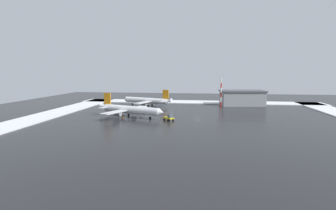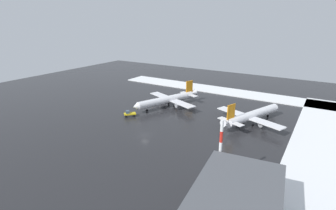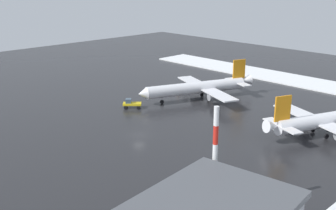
{
  "view_description": "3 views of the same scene",
  "coord_description": "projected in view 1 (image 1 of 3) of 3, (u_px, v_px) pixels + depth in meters",
  "views": [
    {
      "loc": [
        -3.08,
        118.33,
        19.76
      ],
      "look_at": [
        12.33,
        7.35,
        5.37
      ],
      "focal_mm": 28.0,
      "sensor_mm": 36.0,
      "label": 1
    },
    {
      "loc": [
        -63.91,
        -49.02,
        37.08
      ],
      "look_at": [
        17.4,
        1.6,
        5.41
      ],
      "focal_mm": 28.0,
      "sensor_mm": 36.0,
      "label": 2
    },
    {
      "loc": [
        -53.57,
        -64.27,
        32.46
      ],
      "look_at": [
        13.77,
        5.22,
        2.51
      ],
      "focal_mm": 45.0,
      "sensor_mm": 36.0,
      "label": 3
    }
  ],
  "objects": [
    {
      "name": "cargo_hangar",
      "position": [
        242.0,
        98.0,
        153.41
      ],
      "size": [
        26.65,
        17.95,
        8.8
      ],
      "rotation": [
        0.0,
        0.0,
        0.12
      ],
      "color": "gray",
      "rests_on": "ground_plane"
    },
    {
      "name": "antenna_mast",
      "position": [
        221.0,
        93.0,
        146.92
      ],
      "size": [
        0.7,
        0.7,
        16.02
      ],
      "color": "red",
      "rests_on": "ground_plane"
    },
    {
      "name": "airplane_parked_portside",
      "position": [
        147.0,
        100.0,
        149.85
      ],
      "size": [
        31.7,
        26.82,
        9.8
      ],
      "rotation": [
        0.0,
        0.0,
        5.91
      ],
      "color": "white",
      "rests_on": "ground_plane"
    },
    {
      "name": "airplane_parked_starboard",
      "position": [
        129.0,
        109.0,
        113.84
      ],
      "size": [
        32.45,
        27.46,
        10.05
      ],
      "rotation": [
        0.0,
        0.0,
        2.77
      ],
      "color": "white",
      "rests_on": "ground_plane"
    },
    {
      "name": "ground_plane",
      "position": [
        197.0,
        115.0,
        119.18
      ],
      "size": [
        240.0,
        240.0,
        0.0
      ],
      "primitive_type": "plane",
      "color": "#232326"
    },
    {
      "name": "snow_bank_right",
      "position": [
        60.0,
        112.0,
        128.29
      ],
      "size": [
        14.0,
        116.0,
        0.41
      ],
      "primitive_type": "cube",
      "color": "white",
      "rests_on": "ground_plane"
    },
    {
      "name": "snow_bank_far",
      "position": [
        199.0,
        102.0,
        168.28
      ],
      "size": [
        152.0,
        16.0,
        0.41
      ],
      "primitive_type": "cube",
      "color": "white",
      "rests_on": "ground_plane"
    },
    {
      "name": "ground_crew_by_nose_gear",
      "position": [
        129.0,
        113.0,
        118.02
      ],
      "size": [
        0.36,
        0.36,
        1.71
      ],
      "rotation": [
        0.0,
        0.0,
        0.01
      ],
      "color": "black",
      "rests_on": "ground_plane"
    },
    {
      "name": "pushback_tug",
      "position": [
        169.0,
        118.0,
        105.18
      ],
      "size": [
        4.85,
        4.77,
        2.5
      ],
      "rotation": [
        0.0,
        0.0,
        2.38
      ],
      "color": "gold",
      "rests_on": "ground_plane"
    },
    {
      "name": "ground_crew_near_tug",
      "position": [
        118.0,
        115.0,
        112.66
      ],
      "size": [
        0.36,
        0.36,
        1.71
      ],
      "rotation": [
        0.0,
        0.0,
        1.95
      ],
      "color": "black",
      "rests_on": "ground_plane"
    },
    {
      "name": "ground_crew_beside_wing",
      "position": [
        123.0,
        118.0,
        106.21
      ],
      "size": [
        0.36,
        0.36,
        1.71
      ],
      "rotation": [
        0.0,
        0.0,
        0.48
      ],
      "color": "black",
      "rests_on": "ground_plane"
    }
  ]
}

